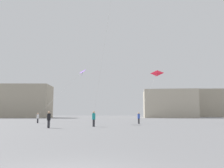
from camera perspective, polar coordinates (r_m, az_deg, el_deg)
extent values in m
cylinder|color=#2D2D33|center=(27.55, -4.46, -9.41)|extent=(0.27, 0.27, 0.81)
cylinder|color=teal|center=(27.53, -4.44, -7.83)|extent=(0.39, 0.39, 0.71)
sphere|color=tan|center=(27.53, -4.43, -6.82)|extent=(0.27, 0.27, 0.27)
cylinder|color=#2D2D33|center=(38.72, -17.55, -8.49)|extent=(0.23, 0.23, 0.72)
cylinder|color=white|center=(38.71, -17.52, -7.50)|extent=(0.34, 0.34, 0.62)
sphere|color=tan|center=(38.70, -17.49, -6.86)|extent=(0.23, 0.23, 0.23)
cylinder|color=#2D2D33|center=(25.73, -15.10, -9.38)|extent=(0.26, 0.26, 0.80)
cylinder|color=black|center=(25.71, -15.04, -7.72)|extent=(0.38, 0.38, 0.69)
sphere|color=tan|center=(25.70, -15.01, -6.66)|extent=(0.26, 0.26, 0.26)
cylinder|color=#2D2D33|center=(34.85, 6.51, -8.93)|extent=(0.25, 0.25, 0.76)
cylinder|color=#3351B7|center=(34.83, 6.49, -7.77)|extent=(0.36, 0.36, 0.66)
sphere|color=tan|center=(34.83, 6.48, -7.02)|extent=(0.25, 0.25, 0.25)
pyramid|color=red|center=(41.48, 10.85, 2.62)|extent=(1.82, 1.13, 0.89)
sphere|color=red|center=(41.36, 10.74, 2.32)|extent=(0.10, 0.10, 0.10)
sphere|color=red|center=(41.22, 10.62, 2.05)|extent=(0.10, 0.10, 0.10)
sphere|color=red|center=(41.09, 10.49, 1.78)|extent=(0.10, 0.10, 0.10)
cylinder|color=silver|center=(37.99, 8.87, -1.98)|extent=(3.64, 5.78, 7.12)
pyramid|color=purple|center=(37.36, -7.17, 3.06)|extent=(1.43, 1.63, 0.61)
sphere|color=purple|center=(37.20, -7.19, 2.74)|extent=(0.10, 0.10, 0.10)
sphere|color=purple|center=(37.03, -7.23, 2.46)|extent=(0.10, 0.10, 0.10)
sphere|color=purple|center=(36.86, -7.28, 2.17)|extent=(0.10, 0.10, 0.10)
cylinder|color=silver|center=(37.73, -12.40, -2.14)|extent=(6.94, 0.10, 6.76)
cylinder|color=silver|center=(25.34, -2.33, 6.44)|extent=(2.48, 5.56, 12.33)
cube|color=#A39984|center=(87.27, -23.28, -3.87)|extent=(26.99, 11.64, 11.04)
cube|color=#B2A893|center=(85.27, 13.48, -4.77)|extent=(17.94, 17.35, 9.32)
cube|color=#A39984|center=(105.74, 21.48, -4.40)|extent=(20.75, 14.31, 11.08)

